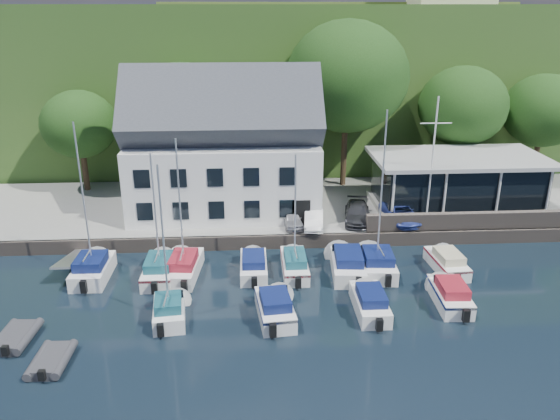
# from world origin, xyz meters

# --- Properties ---
(ground) EXTENTS (180.00, 180.00, 0.00)m
(ground) POSITION_xyz_m (0.00, 0.00, 0.00)
(ground) COLOR black
(ground) RESTS_ON ground
(quay) EXTENTS (60.00, 13.00, 1.00)m
(quay) POSITION_xyz_m (0.00, 17.50, 0.50)
(quay) COLOR gray
(quay) RESTS_ON ground
(quay_face) EXTENTS (60.00, 0.30, 1.00)m
(quay_face) POSITION_xyz_m (0.00, 11.00, 0.50)
(quay_face) COLOR #5D524A
(quay_face) RESTS_ON ground
(hillside) EXTENTS (160.00, 75.00, 16.00)m
(hillside) POSITION_xyz_m (0.00, 62.00, 8.00)
(hillside) COLOR #2F541F
(hillside) RESTS_ON ground
(field_patch) EXTENTS (50.00, 30.00, 0.30)m
(field_patch) POSITION_xyz_m (8.00, 70.00, 16.15)
(field_patch) COLOR #5D6532
(field_patch) RESTS_ON hillside
(harbor_building) EXTENTS (14.40, 8.20, 8.70)m
(harbor_building) POSITION_xyz_m (-7.00, 16.50, 5.35)
(harbor_building) COLOR white
(harbor_building) RESTS_ON quay
(club_pavilion) EXTENTS (13.20, 7.20, 4.10)m
(club_pavilion) POSITION_xyz_m (11.00, 16.00, 3.05)
(club_pavilion) COLOR black
(club_pavilion) RESTS_ON quay
(seawall) EXTENTS (18.00, 0.50, 1.20)m
(seawall) POSITION_xyz_m (12.00, 11.40, 1.60)
(seawall) COLOR #5D524A
(seawall) RESTS_ON quay
(gangway) EXTENTS (1.20, 6.00, 1.40)m
(gangway) POSITION_xyz_m (-16.50, 9.00, 0.00)
(gangway) COLOR silver
(gangway) RESTS_ON ground
(car_silver) EXTENTS (1.63, 3.34, 1.10)m
(car_silver) POSITION_xyz_m (-2.15, 12.69, 1.55)
(car_silver) COLOR #B7B8BC
(car_silver) RESTS_ON quay
(car_white) EXTENTS (1.74, 3.86, 1.23)m
(car_white) POSITION_xyz_m (-0.58, 12.46, 1.61)
(car_white) COLOR silver
(car_white) RESTS_ON quay
(car_dgrey) EXTENTS (2.53, 4.62, 1.27)m
(car_dgrey) POSITION_xyz_m (2.72, 13.32, 1.64)
(car_dgrey) COLOR #2D2D32
(car_dgrey) RESTS_ON quay
(car_blue) EXTENTS (1.93, 4.07, 1.35)m
(car_blue) POSITION_xyz_m (5.88, 13.03, 1.67)
(car_blue) COLOR #304094
(car_blue) RESTS_ON quay
(flagpole) EXTENTS (2.20, 0.20, 9.19)m
(flagpole) POSITION_xyz_m (7.73, 12.69, 5.59)
(flagpole) COLOR white
(flagpole) RESTS_ON quay
(tree_0) EXTENTS (6.22, 6.22, 8.50)m
(tree_0) POSITION_xyz_m (-19.11, 21.96, 5.25)
(tree_0) COLOR #193810
(tree_0) RESTS_ON quay
(tree_1) EXTENTS (7.78, 7.78, 10.63)m
(tree_1) POSITION_xyz_m (-10.63, 22.28, 6.31)
(tree_1) COLOR #193810
(tree_1) RESTS_ON quay
(tree_2) EXTENTS (7.72, 7.72, 10.55)m
(tree_2) POSITION_xyz_m (-2.33, 21.56, 6.28)
(tree_2) COLOR #193810
(tree_2) RESTS_ON quay
(tree_3) EXTENTS (10.23, 10.23, 13.98)m
(tree_3) POSITION_xyz_m (3.15, 22.05, 7.99)
(tree_3) COLOR #193810
(tree_3) RESTS_ON quay
(tree_4) EXTENTS (7.51, 7.51, 10.26)m
(tree_4) POSITION_xyz_m (13.15, 21.78, 6.13)
(tree_4) COLOR #193810
(tree_4) RESTS_ON quay
(tree_5) EXTENTS (6.96, 6.96, 9.52)m
(tree_5) POSITION_xyz_m (20.48, 22.05, 5.76)
(tree_5) COLOR #193810
(tree_5) RESTS_ON quay
(boat_r1_0) EXTENTS (2.25, 5.82, 9.61)m
(boat_r1_0) POSITION_xyz_m (-14.97, 7.29, 4.80)
(boat_r1_0) COLOR white
(boat_r1_0) RESTS_ON ground
(boat_r1_1) EXTENTS (2.01, 6.31, 8.92)m
(boat_r1_1) POSITION_xyz_m (-10.82, 7.16, 4.46)
(boat_r1_1) COLOR white
(boat_r1_1) RESTS_ON ground
(boat_r1_2) EXTENTS (2.56, 6.65, 9.14)m
(boat_r1_2) POSITION_xyz_m (-9.34, 7.31, 4.57)
(boat_r1_2) COLOR white
(boat_r1_2) RESTS_ON ground
(boat_r1_3) EXTENTS (1.85, 5.82, 1.36)m
(boat_r1_3) POSITION_xyz_m (-5.00, 7.38, 0.68)
(boat_r1_3) COLOR white
(boat_r1_3) RESTS_ON ground
(boat_r1_4) EXTENTS (1.70, 6.29, 8.41)m
(boat_r1_4) POSITION_xyz_m (-2.40, 7.37, 4.20)
(boat_r1_4) COLOR white
(boat_r1_4) RESTS_ON ground
(boat_r1_5) EXTENTS (2.69, 6.98, 1.56)m
(boat_r1_5) POSITION_xyz_m (0.94, 7.12, 0.78)
(boat_r1_5) COLOR white
(boat_r1_5) RESTS_ON ground
(boat_r1_6) EXTENTS (2.71, 6.18, 9.37)m
(boat_r1_6) POSITION_xyz_m (2.81, 7.05, 4.68)
(boat_r1_6) COLOR white
(boat_r1_6) RESTS_ON ground
(boat_r1_7) EXTENTS (2.15, 5.76, 1.36)m
(boat_r1_7) POSITION_xyz_m (7.35, 7.05, 0.68)
(boat_r1_7) COLOR white
(boat_r1_7) RESTS_ON ground
(boat_r2_1) EXTENTS (2.33, 4.97, 8.59)m
(boat_r2_1) POSITION_xyz_m (-9.62, 2.17, 4.30)
(boat_r2_1) COLOR white
(boat_r2_1) RESTS_ON ground
(boat_r2_2) EXTENTS (2.50, 5.77, 1.52)m
(boat_r2_2) POSITION_xyz_m (-3.92, 2.04, 0.76)
(boat_r2_2) COLOR white
(boat_r2_2) RESTS_ON ground
(boat_r2_3) EXTENTS (1.84, 5.87, 1.39)m
(boat_r2_3) POSITION_xyz_m (1.36, 2.40, 0.69)
(boat_r2_3) COLOR white
(boat_r2_3) RESTS_ON ground
(boat_r2_4) EXTENTS (2.10, 5.77, 1.45)m
(boat_r2_4) POSITION_xyz_m (6.06, 2.89, 0.72)
(boat_r2_4) COLOR white
(boat_r2_4) RESTS_ON ground
(dinghy_0) EXTENTS (1.98, 3.11, 0.70)m
(dinghy_0) POSITION_xyz_m (-17.12, 0.54, 0.35)
(dinghy_0) COLOR #323337
(dinghy_0) RESTS_ON ground
(dinghy_1) EXTENTS (1.81, 2.94, 0.67)m
(dinghy_1) POSITION_xyz_m (-14.69, -1.49, 0.34)
(dinghy_1) COLOR #323337
(dinghy_1) RESTS_ON ground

